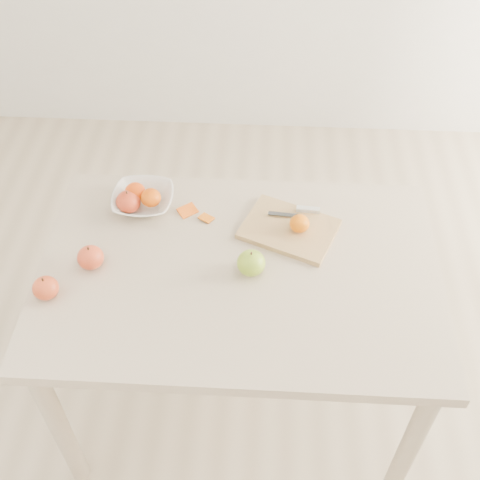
{
  "coord_description": "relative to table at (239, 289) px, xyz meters",
  "views": [
    {
      "loc": [
        0.07,
        -1.16,
        2.11
      ],
      "look_at": [
        0.0,
        0.05,
        0.82
      ],
      "focal_mm": 45.0,
      "sensor_mm": 36.0,
      "label": 1
    }
  ],
  "objects": [
    {
      "name": "paring_knife",
      "position": [
        0.19,
        0.23,
        0.12
      ],
      "size": [
        0.17,
        0.05,
        0.01
      ],
      "color": "silver",
      "rests_on": "cutting_board"
    },
    {
      "name": "apple_green",
      "position": [
        0.04,
        -0.01,
        0.14
      ],
      "size": [
        0.08,
        0.08,
        0.08
      ],
      "primitive_type": "ellipsoid",
      "color": "#5C9318",
      "rests_on": "table"
    },
    {
      "name": "bowl_tangerine_near",
      "position": [
        -0.35,
        0.26,
        0.15
      ],
      "size": [
        0.07,
        0.07,
        0.06
      ],
      "primitive_type": "ellipsoid",
      "color": "#D44B07",
      "rests_on": "fruit_bowl"
    },
    {
      "name": "orange_peel_b",
      "position": [
        -0.12,
        0.2,
        0.1
      ],
      "size": [
        0.06,
        0.05,
        0.01
      ],
      "primitive_type": "cube",
      "rotation": [
        -0.14,
        0.0,
        -0.56
      ],
      "color": "orange",
      "rests_on": "table"
    },
    {
      "name": "ground",
      "position": [
        0.0,
        0.0,
        -0.65
      ],
      "size": [
        3.5,
        3.5,
        0.0
      ],
      "primitive_type": "plane",
      "color": "#C6B293",
      "rests_on": "ground"
    },
    {
      "name": "fruit_bowl",
      "position": [
        -0.33,
        0.25,
        0.12
      ],
      "size": [
        0.2,
        0.2,
        0.05
      ],
      "primitive_type": "imported",
      "color": "white",
      "rests_on": "table"
    },
    {
      "name": "bowl_tangerine_far",
      "position": [
        -0.3,
        0.24,
        0.15
      ],
      "size": [
        0.07,
        0.07,
        0.06
      ],
      "primitive_type": "ellipsoid",
      "color": "orange",
      "rests_on": "fruit_bowl"
    },
    {
      "name": "table",
      "position": [
        0.0,
        0.0,
        0.0
      ],
      "size": [
        1.2,
        0.8,
        0.75
      ],
      "color": "#CAB398",
      "rests_on": "ground"
    },
    {
      "name": "apple_red_d",
      "position": [
        -0.54,
        -0.13,
        0.13
      ],
      "size": [
        0.07,
        0.07,
        0.07
      ],
      "primitive_type": "ellipsoid",
      "color": "maroon",
      "rests_on": "table"
    },
    {
      "name": "cutting_board",
      "position": [
        0.15,
        0.16,
        0.11
      ],
      "size": [
        0.34,
        0.3,
        0.02
      ],
      "primitive_type": "cube",
      "rotation": [
        0.0,
        0.0,
        -0.39
      ],
      "color": "tan",
      "rests_on": "table"
    },
    {
      "name": "board_tangerine",
      "position": [
        0.18,
        0.15,
        0.14
      ],
      "size": [
        0.06,
        0.06,
        0.05
      ],
      "primitive_type": "ellipsoid",
      "color": "orange",
      "rests_on": "cutting_board"
    },
    {
      "name": "orange_peel_a",
      "position": [
        -0.18,
        0.23,
        0.1
      ],
      "size": [
        0.07,
        0.07,
        0.01
      ],
      "primitive_type": "cube",
      "rotation": [
        0.21,
        0.0,
        0.67
      ],
      "color": "#E95D10",
      "rests_on": "table"
    },
    {
      "name": "apple_red_a",
      "position": [
        -0.37,
        0.23,
        0.13
      ],
      "size": [
        0.08,
        0.08,
        0.07
      ],
      "primitive_type": "ellipsoid",
      "color": "#A00B19",
      "rests_on": "table"
    },
    {
      "name": "apple_red_b",
      "position": [
        -0.44,
        -0.01,
        0.13
      ],
      "size": [
        0.08,
        0.08,
        0.07
      ],
      "primitive_type": "ellipsoid",
      "color": "#A3101D",
      "rests_on": "table"
    }
  ]
}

